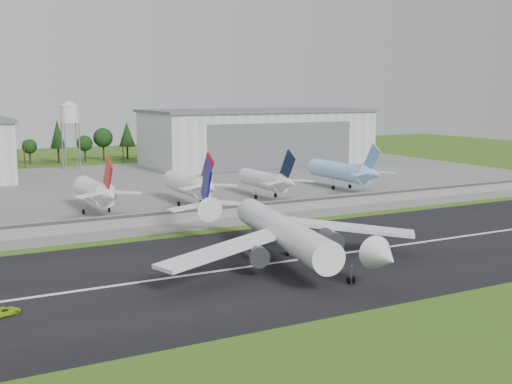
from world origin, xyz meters
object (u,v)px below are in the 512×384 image
main_airliner (284,238)px  parked_jet_navy (268,180)px  parked_jet_red_a (97,192)px  parked_jet_red_b (191,185)px  ground_vehicle (4,311)px  parked_jet_skyblue (344,171)px

main_airliner → parked_jet_navy: bearing=-106.1°
parked_jet_red_a → parked_jet_red_b: bearing=0.0°
ground_vehicle → parked_jet_red_a: (32.44, 73.54, 5.46)m
parked_jet_red_b → parked_jet_navy: bearing=-0.1°
main_airliner → parked_jet_navy: (33.60, 66.95, 1.04)m
ground_vehicle → parked_jet_red_b: (59.82, 73.55, 5.56)m
parked_jet_red_b → parked_jet_skyblue: bearing=5.0°
ground_vehicle → parked_jet_navy: size_ratio=0.15×
parked_jet_red_b → parked_jet_skyblue: (57.66, 5.00, -0.03)m
main_airliner → ground_vehicle: bearing=17.8°
parked_jet_red_b → parked_jet_navy: 25.35m
parked_jet_red_a → parked_jet_navy: 52.72m
parked_jet_red_a → parked_jet_red_b: parked_jet_red_b is taller
ground_vehicle → parked_jet_navy: parked_jet_navy is taller
parked_jet_navy → parked_jet_red_b: bearing=179.9°
main_airliner → ground_vehicle: (-51.56, -6.54, -4.15)m
parked_jet_navy → parked_jet_skyblue: bearing=8.9°
parked_jet_red_b → parked_jet_skyblue: size_ratio=0.84×
parked_jet_red_a → main_airliner: bearing=-74.1°
parked_jet_navy → main_airliner: bearing=-116.7°
parked_jet_red_a → parked_jet_navy: parked_jet_red_a is taller
ground_vehicle → parked_jet_skyblue: 141.44m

